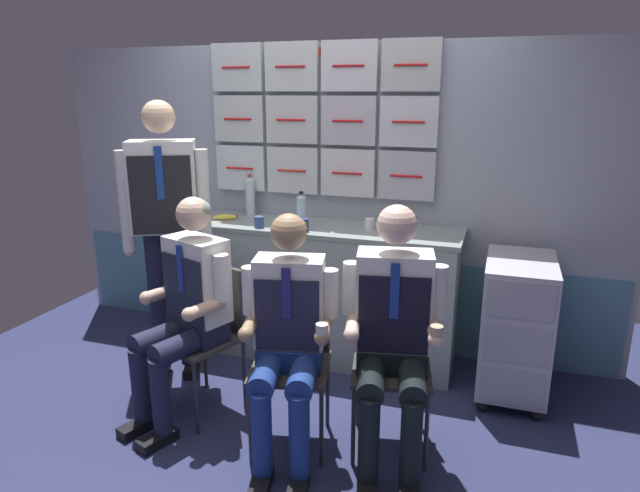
% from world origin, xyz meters
% --- Properties ---
extents(ground, '(4.80, 4.80, 0.04)m').
position_xyz_m(ground, '(0.00, 0.00, -0.02)').
color(ground, '#292D51').
extents(galley_bulkhead, '(4.20, 0.14, 2.16)m').
position_xyz_m(galley_bulkhead, '(-0.00, 1.37, 1.11)').
color(galley_bulkhead, '#A1A8B9').
rests_on(galley_bulkhead, ground).
extents(galley_counter, '(1.89, 0.53, 0.95)m').
position_xyz_m(galley_counter, '(0.08, 1.09, 0.47)').
color(galley_counter, '#96A5A2').
rests_on(galley_counter, ground).
extents(service_trolley, '(0.40, 0.65, 0.87)m').
position_xyz_m(service_trolley, '(1.37, 0.95, 0.47)').
color(service_trolley, black).
rests_on(service_trolley, ground).
extents(folding_chair_left, '(0.52, 0.52, 0.86)m').
position_xyz_m(folding_chair_left, '(-0.33, 0.25, 0.53)').
color(folding_chair_left, '#2D2D33').
rests_on(folding_chair_left, ground).
extents(crew_member_left, '(0.55, 0.68, 1.28)m').
position_xyz_m(crew_member_left, '(-0.39, 0.10, 0.71)').
color(crew_member_left, black).
rests_on(crew_member_left, ground).
extents(folding_chair_right, '(0.48, 0.48, 0.86)m').
position_xyz_m(folding_chair_right, '(0.24, 0.12, 0.53)').
color(folding_chair_right, '#2D2D33').
rests_on(folding_chair_right, ground).
extents(crew_member_right, '(0.50, 0.65, 1.26)m').
position_xyz_m(crew_member_right, '(0.27, -0.04, 0.70)').
color(crew_member_right, black).
rests_on(crew_member_right, ground).
extents(folding_chair_by_counter, '(0.47, 0.47, 0.86)m').
position_xyz_m(folding_chair_by_counter, '(0.74, 0.26, 0.53)').
color(folding_chair_by_counter, '#2D2D33').
rests_on(folding_chair_by_counter, ground).
extents(crew_member_by_counter, '(0.53, 0.68, 1.31)m').
position_xyz_m(crew_member_by_counter, '(0.78, 0.10, 0.73)').
color(crew_member_by_counter, black).
rests_on(crew_member_by_counter, ground).
extents(crew_member_standing, '(0.51, 0.39, 1.78)m').
position_xyz_m(crew_member_standing, '(-0.76, 0.52, 1.09)').
color(crew_member_standing, black).
rests_on(crew_member_standing, ground).
extents(water_bottle_short, '(0.07, 0.07, 0.30)m').
position_xyz_m(water_bottle_short, '(-0.53, 1.25, 1.09)').
color(water_bottle_short, silver).
rests_on(water_bottle_short, galley_counter).
extents(water_bottle_blue_cap, '(0.07, 0.07, 0.24)m').
position_xyz_m(water_bottle_blue_cap, '(-0.05, 1.04, 1.06)').
color(water_bottle_blue_cap, '#ADD0E2').
rests_on(water_bottle_blue_cap, galley_counter).
extents(coffee_cup_spare, '(0.07, 0.07, 0.08)m').
position_xyz_m(coffee_cup_spare, '(-0.31, 0.91, 0.99)').
color(coffee_cup_spare, navy).
rests_on(coffee_cup_spare, galley_counter).
extents(paper_cup_tan, '(0.06, 0.06, 0.08)m').
position_xyz_m(paper_cup_tan, '(0.02, 0.91, 0.99)').
color(paper_cup_tan, navy).
rests_on(paper_cup_tan, galley_counter).
extents(espresso_cup_small, '(0.06, 0.06, 0.07)m').
position_xyz_m(espresso_cup_small, '(0.41, 1.09, 0.99)').
color(espresso_cup_small, white).
rests_on(espresso_cup_small, galley_counter).
extents(coffee_cup_white, '(0.07, 0.07, 0.06)m').
position_xyz_m(coffee_cup_white, '(0.60, 1.22, 0.98)').
color(coffee_cup_white, tan).
rests_on(coffee_cup_white, galley_counter).
extents(snack_banana, '(0.17, 0.10, 0.04)m').
position_xyz_m(snack_banana, '(-0.63, 1.04, 0.97)').
color(snack_banana, yellow).
rests_on(snack_banana, galley_counter).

